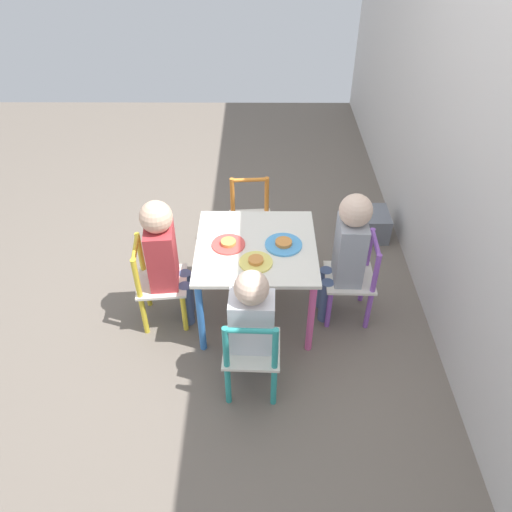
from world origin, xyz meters
TOP-DOWN VIEW (x-y plane):
  - ground_plane at (0.00, 0.00)m, footprint 6.00×6.00m
  - house_wall at (0.00, 0.99)m, footprint 6.00×0.06m
  - kids_table at (0.00, 0.00)m, footprint 0.62×0.62m
  - chair_yellow at (0.05, -0.52)m, footprint 0.28×0.28m
  - chair_purple at (0.01, 0.53)m, footprint 0.27×0.27m
  - chair_teal at (0.52, -0.02)m, footprint 0.27×0.27m
  - chair_orange at (-0.52, -0.04)m, footprint 0.28×0.28m
  - child_front at (0.04, -0.46)m, footprint 0.21×0.22m
  - child_back at (0.01, 0.47)m, footprint 0.20×0.22m
  - child_right at (0.46, -0.02)m, footprint 0.21×0.20m
  - plate_front at (-0.00, -0.14)m, footprint 0.17×0.17m
  - plate_back at (0.00, 0.14)m, footprint 0.19×0.19m
  - plate_right at (0.14, 0.00)m, footprint 0.17×0.17m
  - storage_bin at (-0.72, 0.77)m, footprint 0.24×0.23m

SIDE VIEW (x-z plane):
  - ground_plane at x=0.00m, z-range 0.00..0.00m
  - storage_bin at x=-0.72m, z-range 0.00..0.18m
  - chair_yellow at x=0.05m, z-range -0.01..0.51m
  - chair_purple at x=0.01m, z-range -0.01..0.51m
  - chair_teal at x=0.52m, z-range -0.01..0.51m
  - chair_orange at x=-0.52m, z-range -0.01..0.51m
  - kids_table at x=0.00m, z-range 0.17..0.65m
  - child_right at x=0.46m, z-range 0.06..0.77m
  - child_front at x=0.04m, z-range 0.07..0.84m
  - child_back at x=0.01m, z-range 0.08..0.86m
  - plate_front at x=0.00m, z-range 0.47..0.50m
  - plate_back at x=0.00m, z-range 0.47..0.50m
  - plate_right at x=0.14m, z-range 0.47..0.50m
  - house_wall at x=0.00m, z-range 0.00..2.60m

